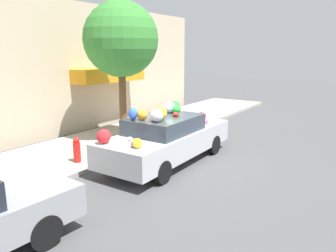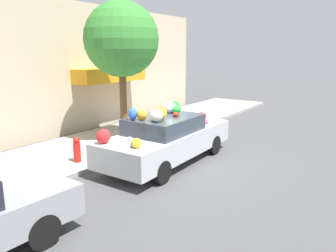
% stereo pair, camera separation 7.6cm
% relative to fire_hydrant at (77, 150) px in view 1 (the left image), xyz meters
% --- Properties ---
extents(ground_plane, '(60.00, 60.00, 0.00)m').
position_rel_fire_hydrant_xyz_m(ground_plane, '(1.71, -1.73, -0.47)').
color(ground_plane, '#4C4C4F').
extents(sidewalk_curb, '(24.00, 3.20, 0.12)m').
position_rel_fire_hydrant_xyz_m(sidewalk_curb, '(1.71, 0.97, -0.41)').
color(sidewalk_curb, '#9E998E').
rests_on(sidewalk_curb, ground).
extents(building_facade, '(18.00, 1.20, 4.93)m').
position_rel_fire_hydrant_xyz_m(building_facade, '(1.85, 3.18, 1.98)').
color(building_facade, '#C6B293').
rests_on(building_facade, ground).
extents(street_tree, '(2.46, 2.46, 4.60)m').
position_rel_fire_hydrant_xyz_m(street_tree, '(2.54, 0.55, 3.00)').
color(street_tree, brown).
rests_on(street_tree, sidewalk_curb).
extents(fire_hydrant, '(0.20, 0.20, 0.70)m').
position_rel_fire_hydrant_xyz_m(fire_hydrant, '(0.00, 0.00, 0.00)').
color(fire_hydrant, red).
rests_on(fire_hydrant, sidewalk_curb).
extents(art_car, '(4.57, 1.75, 1.70)m').
position_rel_fire_hydrant_xyz_m(art_car, '(1.67, -1.86, 0.27)').
color(art_car, '#B7BABF').
rests_on(art_car, ground).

